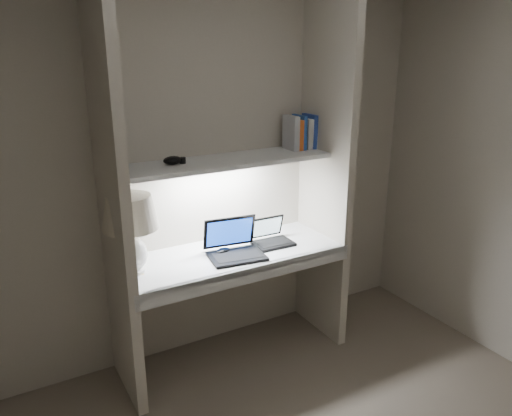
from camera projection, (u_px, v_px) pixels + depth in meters
back_wall at (212, 171)px, 3.31m from camera, size 3.20×0.01×2.50m
alcove_panel_left at (113, 197)px, 2.74m from camera, size 0.06×0.55×2.50m
alcove_panel_right at (326, 167)px, 3.42m from camera, size 0.06×0.55×2.50m
desk at (232, 255)px, 3.24m from camera, size 1.40×0.55×0.04m
desk_apron at (252, 274)px, 3.03m from camera, size 1.46×0.03×0.10m
shelf at (224, 162)px, 3.13m from camera, size 1.40×0.36×0.03m
strip_light at (224, 165)px, 3.14m from camera, size 0.60×0.04×0.02m
table_lamp at (131, 222)px, 2.84m from camera, size 0.32×0.32×0.47m
laptop_main at (234, 247)px, 3.17m from camera, size 0.38×0.34×0.23m
laptop_netbook at (270, 237)px, 3.37m from camera, size 0.27×0.23×0.17m
speaker at (244, 229)px, 3.43m from camera, size 0.12×0.09×0.14m
mouse at (223, 251)px, 3.20m from camera, size 0.11×0.08×0.04m
cable_coil at (264, 243)px, 3.36m from camera, size 0.12×0.12×0.01m
sticky_note at (136, 274)px, 2.92m from camera, size 0.08×0.08×0.00m
book_row at (301, 133)px, 3.42m from camera, size 0.22×0.15×0.23m
shelf_box at (119, 159)px, 2.86m from camera, size 0.07×0.05×0.12m
shelf_gadget at (173, 160)px, 2.98m from camera, size 0.12×0.09×0.05m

